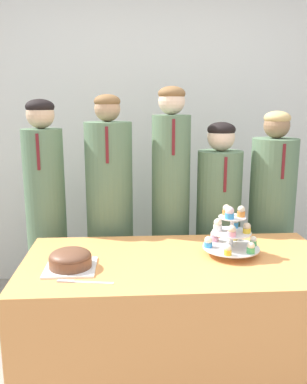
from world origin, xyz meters
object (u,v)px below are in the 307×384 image
at_px(student_0, 47,223).
at_px(student_2, 171,215).
at_px(student_3, 218,232).
at_px(student_4, 270,227).
at_px(student_1, 110,223).
at_px(cupcake_stand, 231,233).
at_px(cake_knife, 76,282).
at_px(round_cake, 70,259).

bearing_deg(student_0, student_2, 0.00).
height_order(student_0, student_3, student_0).
bearing_deg(student_0, student_4, 0.00).
relative_size(student_1, student_4, 1.07).
bearing_deg(cupcake_stand, student_4, 53.42).
height_order(cake_knife, student_1, student_1).
relative_size(cupcake_stand, student_1, 0.19).
bearing_deg(student_4, cupcake_stand, -126.58).
bearing_deg(student_1, student_0, -180.00).
xyz_separation_m(round_cake, student_4, (1.25, 0.71, -0.08)).
bearing_deg(student_3, student_0, -180.00).
bearing_deg(student_0, student_1, 0.00).
bearing_deg(student_1, student_2, -0.00).
height_order(student_0, student_1, student_1).
bearing_deg(student_2, student_0, -180.00).
height_order(cupcake_stand, student_3, student_3).
xyz_separation_m(round_cake, student_1, (0.16, 0.71, -0.03)).
bearing_deg(cupcake_stand, round_cake, -170.75).
height_order(cupcake_stand, student_2, student_2).
distance_m(cake_knife, student_2, 1.01).
bearing_deg(round_cake, student_2, 51.37).
bearing_deg(student_0, round_cake, -70.56).
relative_size(round_cake, student_3, 0.18).
xyz_separation_m(round_cake, cake_knife, (0.04, -0.16, -0.05)).
height_order(cake_knife, student_3, student_3).
distance_m(round_cake, student_4, 1.44).
height_order(round_cake, cupcake_stand, cupcake_stand).
xyz_separation_m(student_1, student_2, (0.40, -0.00, 0.05)).
bearing_deg(student_2, student_1, 180.00).
xyz_separation_m(round_cake, cupcake_stand, (0.82, 0.13, 0.07)).
height_order(cake_knife, student_4, student_4).
relative_size(cupcake_stand, student_0, 0.19).
distance_m(cake_knife, student_3, 1.21).
distance_m(round_cake, student_3, 1.14).
relative_size(round_cake, student_0, 0.16).
distance_m(student_0, student_4, 1.50).
bearing_deg(student_0, cupcake_stand, -28.11).
bearing_deg(student_4, student_3, -180.00).
relative_size(cupcake_stand, student_4, 0.20).
distance_m(cake_knife, cupcake_stand, 0.84).
xyz_separation_m(cake_knife, cupcake_stand, (0.78, 0.29, 0.12)).
xyz_separation_m(round_cake, student_3, (0.89, 0.71, -0.11)).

